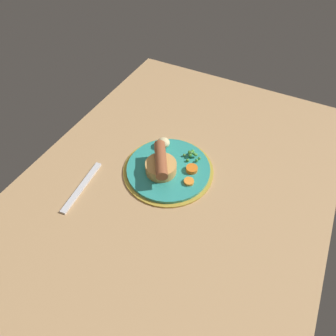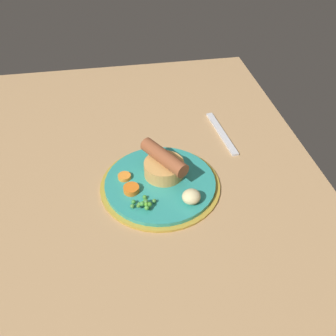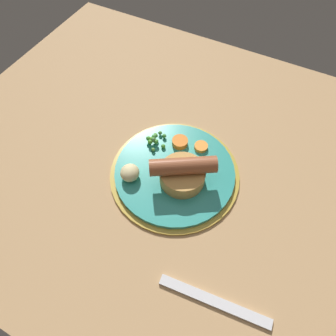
{
  "view_description": "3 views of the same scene",
  "coord_description": "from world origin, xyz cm",
  "px_view_note": "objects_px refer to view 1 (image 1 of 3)",
  "views": [
    {
      "loc": [
        46.53,
        21.37,
        67.08
      ],
      "look_at": [
        -1.26,
        -3.13,
        6.14
      ],
      "focal_mm": 32.0,
      "sensor_mm": 36.0,
      "label": 1
    },
    {
      "loc": [
        -59.69,
        4.26,
        58.6
      ],
      "look_at": [
        -1.06,
        -5.82,
        6.27
      ],
      "focal_mm": 40.0,
      "sensor_mm": 36.0,
      "label": 2
    },
    {
      "loc": [
        10.16,
        -31.92,
        53.6
      ],
      "look_at": [
        -3.54,
        -5.38,
        6.93
      ],
      "focal_mm": 32.0,
      "sensor_mm": 36.0,
      "label": 3
    }
  ],
  "objects_px": {
    "dinner_plate": "(168,169)",
    "pea_pile": "(192,155)",
    "potato_chunk_0": "(163,143)",
    "carrot_slice_1": "(189,182)",
    "fork": "(82,187)",
    "sausage_pudding": "(161,165)",
    "carrot_slice_2": "(192,169)"
  },
  "relations": [
    {
      "from": "fork",
      "to": "carrot_slice_1",
      "type": "bearing_deg",
      "value": 112.64
    },
    {
      "from": "dinner_plate",
      "to": "pea_pile",
      "type": "bearing_deg",
      "value": 147.54
    },
    {
      "from": "sausage_pudding",
      "to": "fork",
      "type": "distance_m",
      "value": 0.22
    },
    {
      "from": "pea_pile",
      "to": "potato_chunk_0",
      "type": "xyz_separation_m",
      "value": [
        -0.0,
        -0.09,
        0.0
      ]
    },
    {
      "from": "potato_chunk_0",
      "to": "carrot_slice_2",
      "type": "distance_m",
      "value": 0.12
    },
    {
      "from": "pea_pile",
      "to": "sausage_pudding",
      "type": "bearing_deg",
      "value": -31.66
    },
    {
      "from": "dinner_plate",
      "to": "carrot_slice_2",
      "type": "height_order",
      "value": "carrot_slice_2"
    },
    {
      "from": "pea_pile",
      "to": "potato_chunk_0",
      "type": "relative_size",
      "value": 1.39
    },
    {
      "from": "dinner_plate",
      "to": "pea_pile",
      "type": "distance_m",
      "value": 0.08
    },
    {
      "from": "dinner_plate",
      "to": "carrot_slice_2",
      "type": "distance_m",
      "value": 0.07
    },
    {
      "from": "sausage_pudding",
      "to": "pea_pile",
      "type": "distance_m",
      "value": 0.1
    },
    {
      "from": "sausage_pudding",
      "to": "carrot_slice_1",
      "type": "distance_m",
      "value": 0.09
    },
    {
      "from": "potato_chunk_0",
      "to": "carrot_slice_1",
      "type": "xyz_separation_m",
      "value": [
        0.09,
        0.12,
        -0.01
      ]
    },
    {
      "from": "carrot_slice_2",
      "to": "pea_pile",
      "type": "bearing_deg",
      "value": -156.75
    },
    {
      "from": "dinner_plate",
      "to": "pea_pile",
      "type": "relative_size",
      "value": 4.88
    },
    {
      "from": "sausage_pudding",
      "to": "carrot_slice_1",
      "type": "relative_size",
      "value": 4.32
    },
    {
      "from": "carrot_slice_1",
      "to": "potato_chunk_0",
      "type": "bearing_deg",
      "value": -126.31
    },
    {
      "from": "dinner_plate",
      "to": "fork",
      "type": "height_order",
      "value": "dinner_plate"
    },
    {
      "from": "carrot_slice_1",
      "to": "fork",
      "type": "xyz_separation_m",
      "value": [
        0.14,
        -0.25,
        -0.02
      ]
    },
    {
      "from": "pea_pile",
      "to": "potato_chunk_0",
      "type": "bearing_deg",
      "value": -91.37
    },
    {
      "from": "dinner_plate",
      "to": "pea_pile",
      "type": "height_order",
      "value": "pea_pile"
    },
    {
      "from": "sausage_pudding",
      "to": "pea_pile",
      "type": "bearing_deg",
      "value": 117.13
    },
    {
      "from": "pea_pile",
      "to": "carrot_slice_2",
      "type": "height_order",
      "value": "pea_pile"
    },
    {
      "from": "pea_pile",
      "to": "carrot_slice_2",
      "type": "bearing_deg",
      "value": 23.25
    },
    {
      "from": "pea_pile",
      "to": "carrot_slice_1",
      "type": "height_order",
      "value": "pea_pile"
    },
    {
      "from": "carrot_slice_1",
      "to": "carrot_slice_2",
      "type": "xyz_separation_m",
      "value": [
        -0.04,
        -0.01,
        0.0
      ]
    },
    {
      "from": "potato_chunk_0",
      "to": "carrot_slice_1",
      "type": "height_order",
      "value": "potato_chunk_0"
    },
    {
      "from": "sausage_pudding",
      "to": "fork",
      "type": "height_order",
      "value": "sausage_pudding"
    },
    {
      "from": "potato_chunk_0",
      "to": "carrot_slice_1",
      "type": "distance_m",
      "value": 0.16
    },
    {
      "from": "sausage_pudding",
      "to": "fork",
      "type": "xyz_separation_m",
      "value": [
        0.14,
        -0.17,
        -0.04
      ]
    },
    {
      "from": "sausage_pudding",
      "to": "pea_pile",
      "type": "height_order",
      "value": "sausage_pudding"
    },
    {
      "from": "carrot_slice_2",
      "to": "fork",
      "type": "xyz_separation_m",
      "value": [
        0.18,
        -0.24,
        -0.02
      ]
    }
  ]
}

